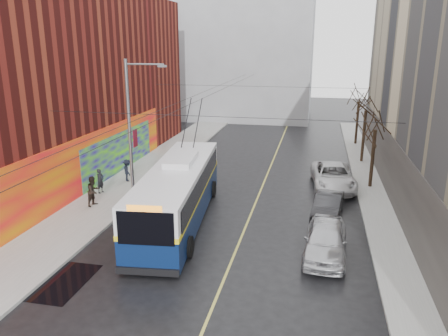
# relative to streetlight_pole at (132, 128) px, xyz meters

# --- Properties ---
(ground) EXTENTS (140.00, 140.00, 0.00)m
(ground) POSITION_rel_streetlight_pole_xyz_m (6.14, -10.00, -4.85)
(ground) COLOR black
(ground) RESTS_ON ground
(sidewalk_left) EXTENTS (4.00, 60.00, 0.15)m
(sidewalk_left) POSITION_rel_streetlight_pole_xyz_m (-1.86, 2.00, -4.77)
(sidewalk_left) COLOR gray
(sidewalk_left) RESTS_ON ground
(sidewalk_right) EXTENTS (2.00, 60.00, 0.15)m
(sidewalk_right) POSITION_rel_streetlight_pole_xyz_m (15.14, 2.00, -4.77)
(sidewalk_right) COLOR gray
(sidewalk_right) RESTS_ON ground
(lane_line) EXTENTS (0.12, 50.00, 0.01)m
(lane_line) POSITION_rel_streetlight_pole_xyz_m (7.64, 4.00, -4.84)
(lane_line) COLOR #BFB74C
(lane_line) RESTS_ON ground
(building_left) EXTENTS (12.11, 36.00, 14.00)m
(building_left) POSITION_rel_streetlight_pole_xyz_m (-9.85, 3.99, 2.14)
(building_left) COLOR #551411
(building_left) RESTS_ON ground
(building_far) EXTENTS (20.50, 12.10, 18.00)m
(building_far) POSITION_rel_streetlight_pole_xyz_m (0.14, 34.99, 4.17)
(building_far) COLOR gray
(building_far) RESTS_ON ground
(streetlight_pole) EXTENTS (2.65, 0.60, 9.00)m
(streetlight_pole) POSITION_rel_streetlight_pole_xyz_m (0.00, 0.00, 0.00)
(streetlight_pole) COLOR slate
(streetlight_pole) RESTS_ON ground
(catenary_wires) EXTENTS (18.00, 60.00, 0.22)m
(catenary_wires) POSITION_rel_streetlight_pole_xyz_m (3.60, 4.77, 1.40)
(catenary_wires) COLOR black
(tree_near) EXTENTS (3.20, 3.20, 6.40)m
(tree_near) POSITION_rel_streetlight_pole_xyz_m (15.14, 6.00, 0.13)
(tree_near) COLOR black
(tree_near) RESTS_ON ground
(tree_mid) EXTENTS (3.20, 3.20, 6.68)m
(tree_mid) POSITION_rel_streetlight_pole_xyz_m (15.14, 13.00, 0.41)
(tree_mid) COLOR black
(tree_mid) RESTS_ON ground
(tree_far) EXTENTS (3.20, 3.20, 6.57)m
(tree_far) POSITION_rel_streetlight_pole_xyz_m (15.14, 20.00, 0.30)
(tree_far) COLOR black
(tree_far) RESTS_ON ground
(puddle) EXTENTS (1.98, 3.39, 0.01)m
(puddle) POSITION_rel_streetlight_pole_xyz_m (0.92, -10.00, -4.84)
(puddle) COLOR black
(puddle) RESTS_ON ground
(pigeons_flying) EXTENTS (2.23, 3.93, 0.80)m
(pigeons_flying) POSITION_rel_streetlight_pole_xyz_m (3.42, 0.08, 3.04)
(pigeons_flying) COLOR slate
(trolleybus) EXTENTS (4.16, 13.43, 6.29)m
(trolleybus) POSITION_rel_streetlight_pole_xyz_m (3.72, -2.53, -3.10)
(trolleybus) COLOR #081941
(trolleybus) RESTS_ON ground
(parked_car_a) EXTENTS (2.25, 5.02, 1.67)m
(parked_car_a) POSITION_rel_streetlight_pole_xyz_m (11.94, -5.14, -4.01)
(parked_car_a) COLOR silver
(parked_car_a) RESTS_ON ground
(parked_car_b) EXTENTS (2.06, 4.42, 1.40)m
(parked_car_b) POSITION_rel_streetlight_pole_xyz_m (12.12, -0.05, -4.15)
(parked_car_b) COLOR #28282A
(parked_car_b) RESTS_ON ground
(parked_car_c) EXTENTS (3.30, 6.25, 1.68)m
(parked_car_c) POSITION_rel_streetlight_pole_xyz_m (12.54, 5.59, -4.01)
(parked_car_c) COLOR silver
(parked_car_c) RESTS_ON ground
(following_car) EXTENTS (1.76, 3.95, 1.32)m
(following_car) POSITION_rel_streetlight_pole_xyz_m (2.63, 6.09, -4.19)
(following_car) COLOR #A7A7AC
(following_car) RESTS_ON ground
(pedestrian_a) EXTENTS (0.53, 0.68, 1.66)m
(pedestrian_a) POSITION_rel_streetlight_pole_xyz_m (-2.83, 0.72, -3.87)
(pedestrian_a) COLOR black
(pedestrian_a) RESTS_ON sidewalk_left
(pedestrian_b) EXTENTS (0.91, 1.06, 1.89)m
(pedestrian_b) POSITION_rel_streetlight_pole_xyz_m (-2.08, -1.60, -3.75)
(pedestrian_b) COLOR black
(pedestrian_b) RESTS_ON sidewalk_left
(pedestrian_c) EXTENTS (1.12, 1.19, 1.62)m
(pedestrian_c) POSITION_rel_streetlight_pole_xyz_m (-2.13, 3.52, -3.89)
(pedestrian_c) COLOR black
(pedestrian_c) RESTS_ON sidewalk_left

